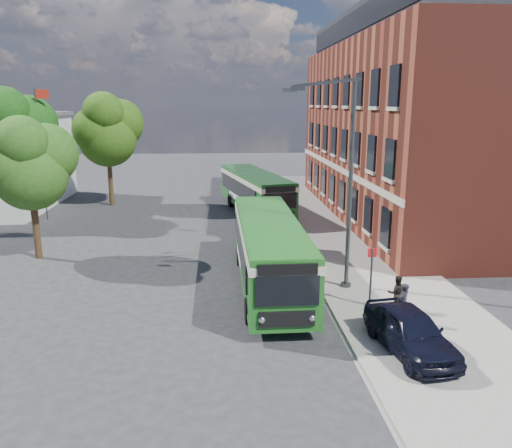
{
  "coord_description": "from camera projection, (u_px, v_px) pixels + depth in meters",
  "views": [
    {
      "loc": [
        -0.28,
        -22.38,
        8.01
      ],
      "look_at": [
        1.48,
        1.48,
        2.2
      ],
      "focal_mm": 35.0,
      "sensor_mm": 36.0,
      "label": 1
    }
  ],
  "objects": [
    {
      "name": "flagpole",
      "position": [
        41.0,
        149.0,
        34.15
      ],
      "size": [
        0.95,
        0.1,
        9.0
      ],
      "color": "#37393C",
      "rests_on": "ground"
    },
    {
      "name": "bus_front",
      "position": [
        269.0,
        246.0,
        22.13
      ],
      "size": [
        2.71,
        11.73,
        3.02
      ],
      "color": "#1F651E",
      "rests_on": "ground"
    },
    {
      "name": "pedestrian_a",
      "position": [
        403.0,
        303.0,
        18.14
      ],
      "size": [
        0.67,
        0.63,
        1.54
      ],
      "primitive_type": "imported",
      "rotation": [
        0.0,
        0.0,
        3.78
      ],
      "color": "black",
      "rests_on": "pavement"
    },
    {
      "name": "tree_mid",
      "position": [
        13.0,
        131.0,
        33.89
      ],
      "size": [
        5.39,
        5.13,
        9.11
      ],
      "color": "#352413",
      "rests_on": "ground"
    },
    {
      "name": "ground",
      "position": [
        227.0,
        277.0,
        23.6
      ],
      "size": [
        120.0,
        120.0,
        0.0
      ],
      "primitive_type": "plane",
      "color": "#262629",
      "rests_on": "ground"
    },
    {
      "name": "bus_stop_sign",
      "position": [
        371.0,
        273.0,
        19.57
      ],
      "size": [
        0.35,
        0.08,
        2.52
      ],
      "color": "#37393C",
      "rests_on": "ground"
    },
    {
      "name": "pedestrian_b",
      "position": [
        397.0,
        293.0,
        19.25
      ],
      "size": [
        0.78,
        0.65,
        1.44
      ],
      "primitive_type": "imported",
      "rotation": [
        0.0,
        0.0,
        2.98
      ],
      "color": "black",
      "rests_on": "pavement"
    },
    {
      "name": "bus_rear",
      "position": [
        255.0,
        189.0,
        36.99
      ],
      "size": [
        4.97,
        11.64,
        3.02
      ],
      "color": "#18571D",
      "rests_on": "ground"
    },
    {
      "name": "kerb_line",
      "position": [
        287.0,
        233.0,
        31.63
      ],
      "size": [
        0.12,
        48.0,
        0.01
      ],
      "primitive_type": "cube",
      "color": "beige",
      "rests_on": "ground"
    },
    {
      "name": "tree_right",
      "position": [
        108.0,
        129.0,
        38.8
      ],
      "size": [
        5.26,
        5.0,
        8.88
      ],
      "color": "#352413",
      "rests_on": "ground"
    },
    {
      "name": "brick_office",
      "position": [
        425.0,
        119.0,
        34.58
      ],
      "size": [
        12.1,
        26.0,
        14.2
      ],
      "color": "maroon",
      "rests_on": "ground"
    },
    {
      "name": "street_lamp",
      "position": [
        342.0,
        182.0,
        20.88
      ],
      "size": [
        2.96,
        2.38,
        9.0
      ],
      "color": "#37393C",
      "rests_on": "ground"
    },
    {
      "name": "parked_car",
      "position": [
        410.0,
        331.0,
        16.06
      ],
      "size": [
        2.28,
        4.43,
        1.44
      ],
      "primitive_type": "imported",
      "rotation": [
        0.0,
        0.0,
        0.14
      ],
      "color": "black",
      "rests_on": "pavement"
    },
    {
      "name": "pavement",
      "position": [
        335.0,
        231.0,
        31.84
      ],
      "size": [
        6.0,
        48.0,
        0.15
      ],
      "primitive_type": "cube",
      "color": "gray",
      "rests_on": "ground"
    },
    {
      "name": "tree_left",
      "position": [
        30.0,
        163.0,
        25.31
      ],
      "size": [
        4.42,
        4.2,
        7.46
      ],
      "color": "#352413",
      "rests_on": "ground"
    }
  ]
}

